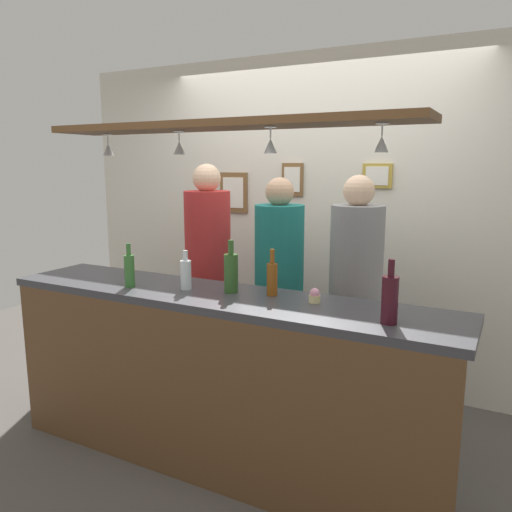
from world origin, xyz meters
name	(u,v)px	position (x,y,z in m)	size (l,w,h in m)	color
ground_plane	(249,433)	(0.00, 0.00, 0.00)	(8.00, 8.00, 0.00)	#4C4742
back_wall	(314,220)	(0.00, 1.10, 1.30)	(4.40, 0.06, 2.60)	silver
bar_counter	(205,360)	(0.00, -0.51, 0.69)	(2.70, 0.55, 1.03)	#38383D
overhead_glass_rack	(221,125)	(0.00, -0.30, 1.95)	(2.20, 0.36, 0.04)	brown
hanging_wineglass_far_left	(108,149)	(-0.88, -0.23, 1.84)	(0.07, 0.07, 0.13)	silver
hanging_wineglass_left	(179,147)	(-0.30, -0.28, 1.84)	(0.07, 0.07, 0.13)	silver
hanging_wineglass_center_left	(270,145)	(0.31, -0.34, 1.84)	(0.07, 0.07, 0.13)	silver
hanging_wineglass_center	(382,143)	(0.87, -0.30, 1.84)	(0.07, 0.07, 0.13)	silver
person_left_red_shirt	(208,258)	(-0.57, 0.41, 1.06)	(0.34, 0.34, 1.75)	#2D334C
person_middle_teal_shirt	(279,273)	(0.02, 0.41, 1.00)	(0.34, 0.34, 1.66)	#2D334C
person_right_grey_shirt	(356,280)	(0.56, 0.41, 1.01)	(0.34, 0.34, 1.68)	#2D334C
bottle_champagne_green	(231,272)	(0.04, -0.29, 1.15)	(0.08, 0.08, 0.30)	#2D5623
bottle_soda_clear	(186,274)	(-0.22, -0.35, 1.12)	(0.06, 0.06, 0.23)	silver
bottle_wine_dark_red	(390,298)	(0.97, -0.44, 1.15)	(0.08, 0.08, 0.30)	#380F19
bottle_beer_green_import	(129,270)	(-0.55, -0.46, 1.13)	(0.06, 0.06, 0.26)	#336B2D
bottle_beer_amber_tall	(272,278)	(0.28, -0.24, 1.13)	(0.06, 0.06, 0.26)	brown
cupcake	(315,296)	(0.54, -0.27, 1.06)	(0.06, 0.06, 0.08)	beige
picture_frame_upper_small	(377,176)	(0.51, 1.06, 1.66)	(0.22, 0.02, 0.18)	#B29338
picture_frame_caricature	(234,193)	(-0.72, 1.06, 1.51)	(0.26, 0.02, 0.34)	brown
picture_frame_crest	(292,179)	(-0.17, 1.06, 1.63)	(0.18, 0.02, 0.26)	brown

